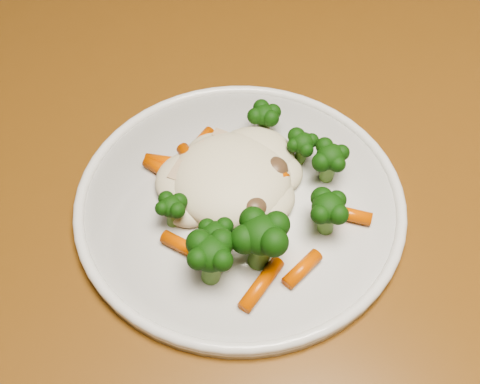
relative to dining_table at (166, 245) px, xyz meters
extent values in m
cube|color=brown|center=(0.00, 0.00, 0.08)|extent=(1.29, 0.91, 0.04)
cube|color=brown|center=(0.52, 0.39, -0.30)|extent=(0.06, 0.06, 0.71)
cylinder|color=silver|center=(0.06, -0.06, 0.10)|extent=(0.30, 0.30, 0.01)
ellipsoid|color=beige|center=(0.06, -0.05, 0.13)|extent=(0.13, 0.12, 0.05)
ellipsoid|color=black|center=(-0.01, -0.12, 0.13)|extent=(0.05, 0.05, 0.04)
ellipsoid|color=black|center=(0.03, -0.13, 0.13)|extent=(0.06, 0.06, 0.05)
ellipsoid|color=black|center=(0.10, -0.13, 0.13)|extent=(0.05, 0.05, 0.04)
ellipsoid|color=black|center=(0.14, -0.09, 0.13)|extent=(0.04, 0.04, 0.04)
ellipsoid|color=black|center=(0.13, -0.06, 0.12)|extent=(0.04, 0.04, 0.03)
ellipsoid|color=black|center=(0.12, -0.01, 0.12)|extent=(0.04, 0.04, 0.03)
ellipsoid|color=black|center=(-0.01, -0.05, 0.12)|extent=(0.03, 0.03, 0.03)
ellipsoid|color=black|center=(0.00, -0.10, 0.13)|extent=(0.04, 0.04, 0.04)
cylinder|color=#E95F05|center=(0.01, 0.00, 0.11)|extent=(0.03, 0.05, 0.01)
cylinder|color=#E95F05|center=(0.06, 0.00, 0.11)|extent=(0.03, 0.04, 0.01)
cylinder|color=#E95F05|center=(0.10, -0.01, 0.11)|extent=(0.04, 0.02, 0.01)
cylinder|color=#E95F05|center=(-0.01, -0.08, 0.11)|extent=(0.03, 0.05, 0.01)
cylinder|color=#E95F05|center=(0.02, -0.15, 0.11)|extent=(0.05, 0.03, 0.01)
cylinder|color=#E95F05|center=(0.05, -0.15, 0.11)|extent=(0.04, 0.02, 0.01)
cylinder|color=#E95F05|center=(0.12, -0.13, 0.11)|extent=(0.04, 0.04, 0.01)
cylinder|color=#E95F05|center=(0.09, -0.05, 0.13)|extent=(0.02, 0.05, 0.01)
cylinder|color=#E95F05|center=(0.03, -0.02, 0.13)|extent=(0.01, 0.05, 0.01)
cylinder|color=#E95F05|center=(0.02, 0.01, 0.11)|extent=(0.04, 0.04, 0.01)
cylinder|color=#E95F05|center=(0.06, 0.01, 0.11)|extent=(0.04, 0.03, 0.01)
ellipsoid|color=brown|center=(0.06, -0.04, 0.13)|extent=(0.03, 0.03, 0.02)
ellipsoid|color=brown|center=(0.09, -0.06, 0.13)|extent=(0.03, 0.03, 0.02)
ellipsoid|color=brown|center=(0.04, -0.06, 0.13)|extent=(0.02, 0.02, 0.02)
ellipsoid|color=brown|center=(0.05, -0.09, 0.13)|extent=(0.02, 0.02, 0.02)
cube|color=tan|center=(0.04, -0.01, 0.13)|extent=(0.02, 0.02, 0.01)
cube|color=tan|center=(0.07, 0.00, 0.13)|extent=(0.02, 0.02, 0.01)
cube|color=tan|center=(0.02, -0.02, 0.13)|extent=(0.03, 0.02, 0.01)
camera|label=1|loc=(-0.13, -0.34, 0.54)|focal=45.00mm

